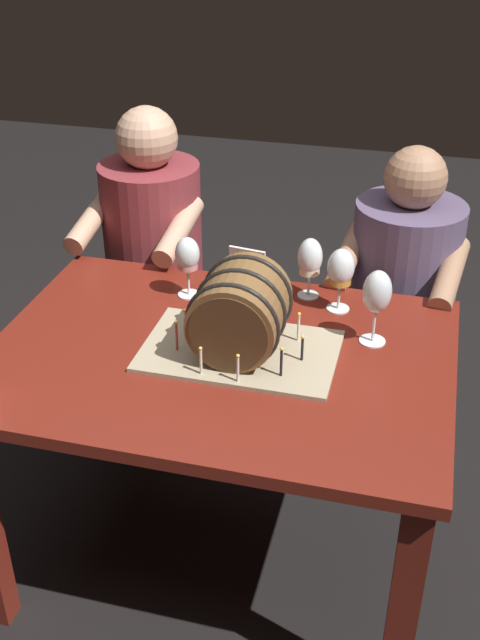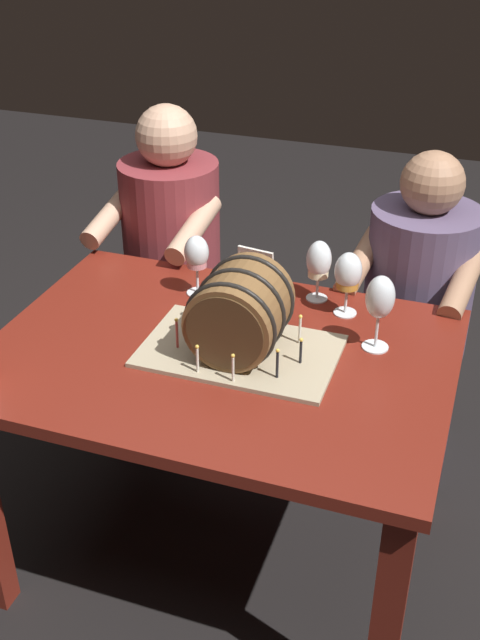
% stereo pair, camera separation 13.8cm
% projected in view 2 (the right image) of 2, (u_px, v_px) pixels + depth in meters
% --- Properties ---
extents(ground_plane, '(8.00, 8.00, 0.00)m').
position_uv_depth(ground_plane, '(223.00, 552.00, 2.42)').
color(ground_plane, black).
extents(dining_table, '(1.21, 0.87, 0.75)m').
position_uv_depth(dining_table, '(220.00, 388.00, 2.10)').
color(dining_table, maroon).
rests_on(dining_table, ground).
extents(barrel_cake, '(0.51, 0.32, 0.25)m').
position_uv_depth(barrel_cake, '(240.00, 316.00, 1.98)').
color(barrel_cake, tan).
rests_on(barrel_cake, dining_table).
extents(wine_glass_empty, '(0.08, 0.08, 0.21)m').
position_uv_depth(wine_glass_empty, '(380.00, 299.00, 1.98)').
color(wine_glass_empty, white).
rests_on(wine_glass_empty, dining_table).
extents(wine_glass_amber, '(0.08, 0.08, 0.19)m').
position_uv_depth(wine_glass_amber, '(348.00, 274.00, 2.14)').
color(wine_glass_amber, white).
rests_on(wine_glass_amber, dining_table).
extents(wine_glass_rose, '(0.07, 0.07, 0.19)m').
position_uv_depth(wine_glass_rose, '(197.00, 255.00, 2.25)').
color(wine_glass_rose, white).
rests_on(wine_glass_rose, dining_table).
extents(wine_glass_white, '(0.07, 0.07, 0.19)m').
position_uv_depth(wine_glass_white, '(319.00, 262.00, 2.22)').
color(wine_glass_white, white).
rests_on(wine_glass_white, dining_table).
extents(menu_card, '(0.11, 0.04, 0.16)m').
position_uv_depth(menu_card, '(255.00, 273.00, 2.25)').
color(menu_card, silver).
rests_on(menu_card, dining_table).
extents(person_seated_left, '(0.39, 0.48, 1.18)m').
position_uv_depth(person_seated_left, '(173.00, 280.00, 2.81)').
color(person_seated_left, '#4C1B1E').
rests_on(person_seated_left, ground).
extents(person_seated_right, '(0.43, 0.51, 1.12)m').
position_uv_depth(person_seated_right, '(413.00, 327.00, 2.57)').
color(person_seated_right, '#372D40').
rests_on(person_seated_right, ground).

